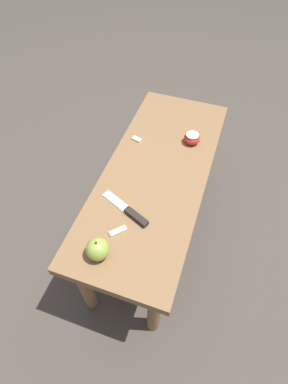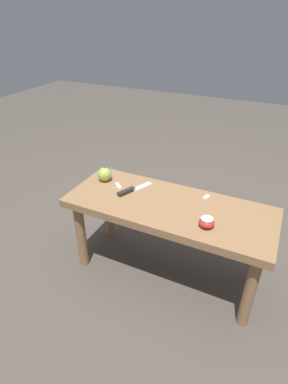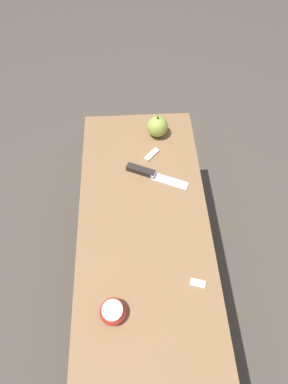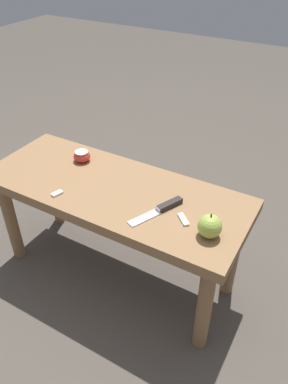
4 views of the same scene
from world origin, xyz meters
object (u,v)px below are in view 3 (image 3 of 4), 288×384
Objects in this scene: apple_cut at (113,311)px; wooden_bench at (145,244)px; apple_whole at (157,126)px; knife at (147,173)px.

wooden_bench is at bearing 156.45° from apple_cut.
apple_cut is at bearing -23.55° from wooden_bench.
apple_cut is at bearing -14.57° from apple_whole.
knife reaches higher than wooden_bench.
apple_whole is 0.64m from apple_cut.
apple_cut is (0.62, -0.16, -0.02)m from apple_whole.
knife is 2.47× the size of apple_whole.
wooden_bench is 0.42m from apple_whole.
knife is 0.19m from apple_whole.
apple_cut is at bearing -80.89° from knife.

